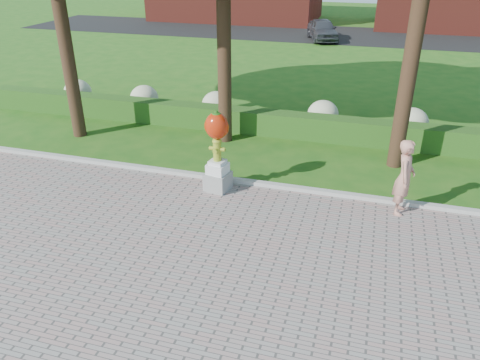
{
  "coord_description": "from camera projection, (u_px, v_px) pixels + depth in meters",
  "views": [
    {
      "loc": [
        2.65,
        -8.06,
        5.94
      ],
      "look_at": [
        -0.01,
        1.0,
        1.17
      ],
      "focal_mm": 35.0,
      "sensor_mm": 36.0,
      "label": 1
    }
  ],
  "objects": [
    {
      "name": "woman",
      "position": [
        404.0,
        177.0,
        11.13
      ],
      "size": [
        0.52,
        0.73,
        1.89
      ],
      "primitive_type": "imported",
      "rotation": [
        0.0,
        0.0,
        1.47
      ],
      "color": "tan",
      "rests_on": "walkway"
    },
    {
      "name": "parked_car",
      "position": [
        322.0,
        29.0,
        32.07
      ],
      "size": [
        2.89,
        4.45,
        1.41
      ],
      "primitive_type": "imported",
      "rotation": [
        0.0,
        0.0,
        0.32
      ],
      "color": "#3A3B41",
      "rests_on": "street"
    },
    {
      "name": "hydrangea_row",
      "position": [
        311.0,
        113.0,
        16.71
      ],
      "size": [
        20.1,
        1.1,
        0.99
      ],
      "color": "beige",
      "rests_on": "ground"
    },
    {
      "name": "hydrant_sculpture",
      "position": [
        217.0,
        149.0,
        12.09
      ],
      "size": [
        0.7,
        0.7,
        2.21
      ],
      "rotation": [
        0.0,
        0.0,
        -0.19
      ],
      "color": "gray",
      "rests_on": "walkway"
    },
    {
      "name": "curb",
      "position": [
        261.0,
        184.0,
        12.79
      ],
      "size": [
        40.0,
        0.18,
        0.15
      ],
      "primitive_type": "cube",
      "color": "#ADADA5",
      "rests_on": "ground"
    },
    {
      "name": "lawn_hedge",
      "position": [
        290.0,
        125.0,
        16.07
      ],
      "size": [
        24.0,
        0.7,
        0.8
      ],
      "primitive_type": "cube",
      "color": "#214714",
      "rests_on": "ground"
    },
    {
      "name": "street",
      "position": [
        344.0,
        35.0,
        34.23
      ],
      "size": [
        50.0,
        8.0,
        0.02
      ],
      "primitive_type": "cube",
      "color": "black",
      "rests_on": "ground"
    },
    {
      "name": "ground",
      "position": [
        228.0,
        247.0,
        10.25
      ],
      "size": [
        100.0,
        100.0,
        0.0
      ],
      "primitive_type": "plane",
      "color": "#205715",
      "rests_on": "ground"
    }
  ]
}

